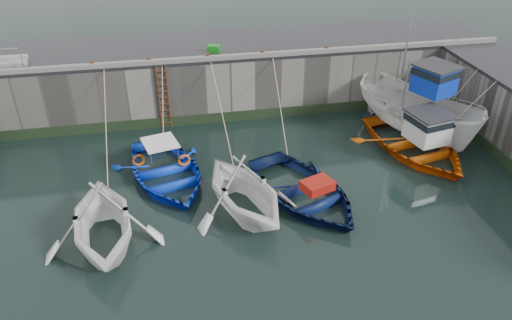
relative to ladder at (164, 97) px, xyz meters
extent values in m
plane|color=black|center=(2.00, -9.91, -1.59)|extent=(120.00, 120.00, 0.00)
cube|color=slate|center=(2.00, 2.59, -0.09)|extent=(30.00, 5.00, 3.00)
cube|color=black|center=(2.00, 2.59, 1.49)|extent=(30.00, 5.00, 0.16)
cube|color=slate|center=(2.00, 0.24, 1.67)|extent=(30.00, 0.30, 0.20)
cube|color=black|center=(2.00, 0.05, -1.34)|extent=(30.00, 0.08, 0.50)
cylinder|color=#3F1E0F|center=(-0.22, 0.01, 0.01)|extent=(0.07, 0.07, 3.20)
cylinder|color=#3F1E0F|center=(0.22, 0.01, 0.01)|extent=(0.07, 0.07, 3.20)
cube|color=#3F1E0F|center=(0.00, -0.01, -1.34)|extent=(0.44, 0.06, 0.05)
cube|color=#3F1E0F|center=(0.00, -0.01, -1.01)|extent=(0.44, 0.06, 0.05)
cube|color=#3F1E0F|center=(0.00, -0.01, -0.68)|extent=(0.44, 0.06, 0.05)
cube|color=#3F1E0F|center=(0.00, -0.01, -0.35)|extent=(0.44, 0.06, 0.05)
cube|color=#3F1E0F|center=(0.00, -0.01, -0.02)|extent=(0.44, 0.06, 0.05)
cube|color=#3F1E0F|center=(0.00, -0.01, 0.31)|extent=(0.44, 0.06, 0.05)
cube|color=#3F1E0F|center=(0.00, -0.01, 0.64)|extent=(0.44, 0.06, 0.05)
cube|color=#3F1E0F|center=(0.00, -0.01, 0.97)|extent=(0.44, 0.06, 0.05)
cube|color=#3F1E0F|center=(0.00, -0.01, 1.30)|extent=(0.44, 0.06, 0.05)
imported|color=white|center=(-2.39, -8.25, -1.59)|extent=(4.75, 5.34, 2.57)
imported|color=#0E38D5|center=(-0.19, -4.62, -1.59)|extent=(5.19, 6.36, 1.15)
imported|color=white|center=(2.53, -7.41, -1.59)|extent=(5.50, 5.92, 2.55)
imported|color=#0A1844|center=(4.91, -7.02, -1.59)|extent=(5.83, 6.79, 1.18)
imported|color=silver|center=(11.50, -2.90, -0.61)|extent=(5.07, 7.37, 2.67)
cube|color=#0C2EBA|center=(11.73, -3.46, 1.33)|extent=(1.87, 1.93, 1.20)
cube|color=black|center=(11.73, -3.46, 1.68)|extent=(1.95, 2.00, 0.28)
cube|color=#262628|center=(11.73, -3.46, 1.97)|extent=(2.13, 2.19, 0.08)
cylinder|color=#A5A8AD|center=(11.04, -1.80, 2.23)|extent=(0.08, 0.08, 3.00)
imported|color=orange|center=(10.73, -4.47, -1.32)|extent=(5.39, 6.72, 1.24)
cube|color=silver|center=(10.86, -5.06, -0.10)|extent=(1.68, 1.75, 1.20)
cube|color=black|center=(10.86, -5.06, 0.25)|extent=(1.75, 1.82, 0.28)
cube|color=#262628|center=(10.86, -5.06, 0.54)|extent=(1.91, 1.99, 0.08)
cylinder|color=#A5A8AD|center=(10.49, -3.29, 0.80)|extent=(0.08, 0.08, 3.00)
cube|color=#167D1A|center=(2.60, 1.38, 1.73)|extent=(0.68, 0.55, 0.33)
cylinder|color=#A5A8AD|center=(-6.00, 0.69, 2.07)|extent=(0.05, 0.05, 1.00)
cylinder|color=#A5A8AD|center=(-6.75, 0.69, 2.53)|extent=(1.50, 0.05, 0.05)
cube|color=gray|center=(-6.75, 1.19, 1.66)|extent=(1.60, 0.35, 0.18)
cube|color=gray|center=(-6.75, 1.54, 1.84)|extent=(1.60, 0.35, 0.18)
cylinder|color=#3F1E0F|center=(-3.00, 0.34, 1.71)|extent=(0.18, 0.18, 0.28)
cylinder|color=#3F1E0F|center=(-0.50, 0.34, 1.71)|extent=(0.18, 0.18, 0.28)
cylinder|color=#3F1E0F|center=(2.20, 0.34, 1.71)|extent=(0.18, 0.18, 0.28)
cylinder|color=#3F1E0F|center=(4.80, 0.34, 1.71)|extent=(0.18, 0.18, 0.28)
cylinder|color=#3F1E0F|center=(8.00, 0.34, 1.71)|extent=(0.18, 0.18, 0.28)
camera|label=1|loc=(0.13, -22.05, 9.64)|focal=35.00mm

